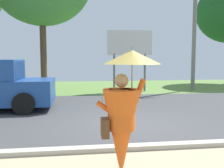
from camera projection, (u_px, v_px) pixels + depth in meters
ground_plane at (116, 107)px, 10.35m from camera, size 40.00×22.00×0.20m
monk_pedestrian at (123, 113)px, 4.07m from camera, size 1.03×0.91×2.13m
utility_pole at (195, 21)px, 15.21m from camera, size 1.80×0.24×7.92m
roadside_billboard at (130, 47)px, 14.52m from camera, size 2.60×0.12×3.50m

